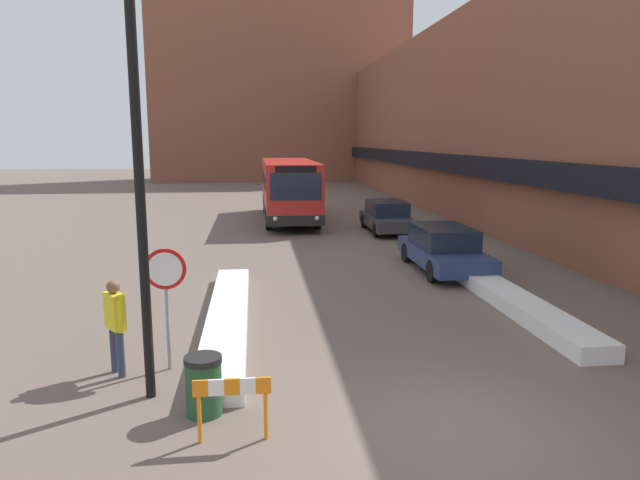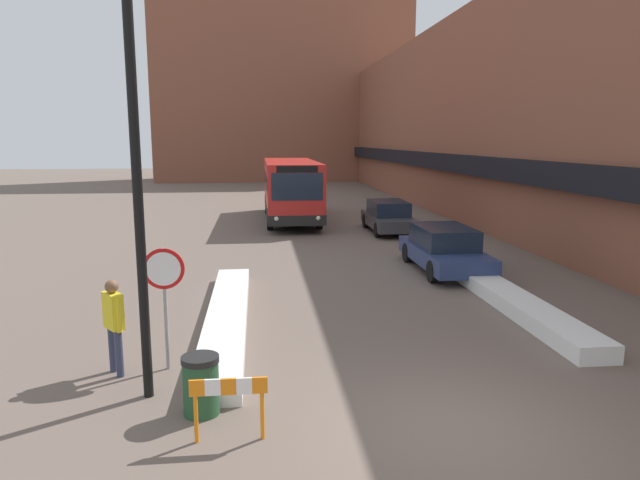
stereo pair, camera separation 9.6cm
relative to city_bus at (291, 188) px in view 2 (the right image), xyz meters
name	(u,v)px [view 2 (the right image)]	position (x,y,z in m)	size (l,w,h in m)	color
ground_plane	(454,429)	(1.09, -22.48, -1.71)	(160.00, 160.00, 0.00)	#66564C
building_row_right	(484,119)	(11.07, 1.52, 3.66)	(5.50, 60.00, 10.79)	brown
building_backdrop_far	(283,85)	(1.09, 31.53, 8.17)	(26.00, 8.00, 19.76)	brown
snow_bank_left	(227,317)	(-2.51, -17.15, -1.54)	(0.90, 8.53, 0.34)	silver
snow_bank_right	(515,302)	(4.69, -16.76, -1.52)	(0.90, 7.44, 0.39)	silver
city_bus	(291,188)	(0.00, 0.00, 0.00)	(2.64, 10.15, 3.15)	red
parked_car_front	(444,249)	(4.29, -12.34, -0.98)	(1.89, 4.75, 1.45)	navy
parked_car_middle	(389,216)	(4.29, -4.33, -0.99)	(1.85, 4.47, 1.44)	#38383D
stop_sign	(164,282)	(-3.48, -19.70, -0.04)	(0.76, 0.08, 2.31)	gray
street_lamp	(151,125)	(-3.37, -20.83, 2.77)	(1.46, 0.36, 7.36)	black
pedestrian	(114,318)	(-4.38, -19.83, -0.64)	(0.46, 0.52, 1.78)	#333851
trash_bin	(201,385)	(-2.68, -21.57, -1.23)	(0.59, 0.59, 0.95)	#234C2D
construction_barricade	(229,397)	(-2.20, -22.44, -1.05)	(1.10, 0.06, 0.94)	orange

